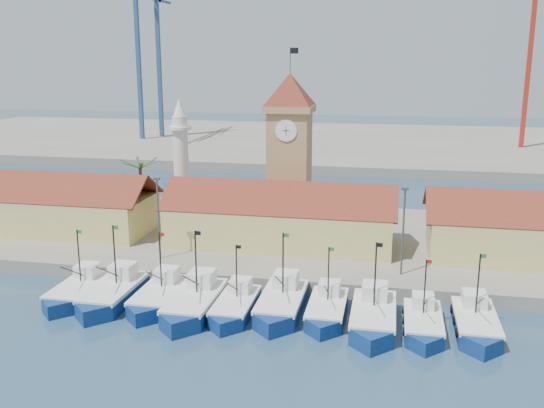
% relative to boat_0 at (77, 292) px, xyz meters
% --- Properties ---
extents(ground, '(400.00, 400.00, 0.00)m').
position_rel_boat_0_xyz_m(ground, '(17.00, -2.74, -0.75)').
color(ground, '#1C364D').
rests_on(ground, ground).
extents(quay, '(140.00, 32.00, 1.50)m').
position_rel_boat_0_xyz_m(quay, '(17.00, 21.26, 0.00)').
color(quay, gray).
rests_on(quay, ground).
extents(terminal, '(240.00, 80.00, 2.00)m').
position_rel_boat_0_xyz_m(terminal, '(17.00, 107.26, 0.25)').
color(terminal, gray).
rests_on(terminal, ground).
extents(boat_0, '(3.49, 9.56, 7.23)m').
position_rel_boat_0_xyz_m(boat_0, '(0.00, 0.00, 0.00)').
color(boat_0, navy).
rests_on(boat_0, ground).
extents(boat_1, '(3.84, 10.53, 7.97)m').
position_rel_boat_0_xyz_m(boat_1, '(3.83, -0.20, 0.08)').
color(boat_1, navy).
rests_on(boat_1, ground).
extents(boat_2, '(3.57, 9.78, 7.40)m').
position_rel_boat_0_xyz_m(boat_2, '(8.35, 0.18, 0.02)').
color(boat_2, navy).
rests_on(boat_2, ground).
extents(boat_3, '(3.92, 10.73, 8.12)m').
position_rel_boat_0_xyz_m(boat_3, '(12.24, -0.91, 0.09)').
color(boat_3, navy).
rests_on(boat_3, ground).
extents(boat_4, '(3.31, 9.07, 6.86)m').
position_rel_boat_0_xyz_m(boat_4, '(16.04, -0.53, -0.04)').
color(boat_4, navy).
rests_on(boat_4, ground).
extents(boat_5, '(3.82, 10.46, 7.92)m').
position_rel_boat_0_xyz_m(boat_5, '(20.15, 0.61, 0.07)').
color(boat_5, navy).
rests_on(boat_5, ground).
extents(boat_6, '(3.32, 9.09, 6.88)m').
position_rel_boat_0_xyz_m(boat_6, '(24.40, 0.38, -0.04)').
color(boat_6, navy).
rests_on(boat_6, ground).
extents(boat_7, '(3.83, 10.50, 7.94)m').
position_rel_boat_0_xyz_m(boat_7, '(28.60, -0.76, 0.07)').
color(boat_7, navy).
rests_on(boat_7, ground).
extents(boat_8, '(3.23, 8.85, 6.70)m').
position_rel_boat_0_xyz_m(boat_8, '(32.85, -0.87, -0.06)').
color(boat_8, navy).
rests_on(boat_8, ground).
extents(boat_9, '(3.52, 9.65, 7.30)m').
position_rel_boat_0_xyz_m(boat_9, '(37.29, -0.22, 0.01)').
color(boat_9, navy).
rests_on(boat_9, ground).
extents(hall_left, '(31.20, 10.13, 7.61)m').
position_rel_boat_0_xyz_m(hall_left, '(-15.00, 17.26, 3.24)').
color(hall_left, '#D3C573').
rests_on(hall_left, quay).
extents(hall_center, '(27.04, 10.13, 7.61)m').
position_rel_boat_0_xyz_m(hall_center, '(17.00, 17.26, 3.24)').
color(hall_center, '#D3C573').
rests_on(hall_center, quay).
extents(clock_tower, '(5.80, 5.80, 22.70)m').
position_rel_boat_0_xyz_m(clock_tower, '(17.00, 23.26, 11.21)').
color(clock_tower, '#A08552').
rests_on(clock_tower, quay).
extents(minaret, '(3.00, 3.00, 16.30)m').
position_rel_boat_0_xyz_m(minaret, '(2.00, 25.26, 8.98)').
color(minaret, silver).
rests_on(minaret, quay).
extents(palm_tree, '(5.60, 5.03, 8.39)m').
position_rel_boat_0_xyz_m(palm_tree, '(-3.00, 23.26, 5.50)').
color(palm_tree, brown).
rests_on(palm_tree, quay).
extents(lamp_posts, '(80.70, 0.25, 9.03)m').
position_rel_boat_0_xyz_m(lamp_posts, '(17.50, 9.26, 5.73)').
color(lamp_posts, '#3F3F44').
rests_on(lamp_posts, quay).
extents(crane_blue_far, '(1.00, 37.13, 48.22)m').
position_rel_boat_0_xyz_m(crane_blue_far, '(-35.40, 97.39, 28.37)').
color(crane_blue_far, navy).
rests_on(crane_blue_far, terminal).
extents(crane_blue_near, '(1.00, 33.75, 43.42)m').
position_rel_boat_0_xyz_m(crane_blue_near, '(-32.25, 103.74, 25.44)').
color(crane_blue_near, navy).
rests_on(crane_blue_near, terminal).
extents(crane_red_right, '(1.00, 33.41, 45.82)m').
position_rel_boat_0_xyz_m(crane_red_right, '(59.75, 100.85, 26.73)').
color(crane_red_right, '#AE261A').
rests_on(crane_red_right, terminal).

